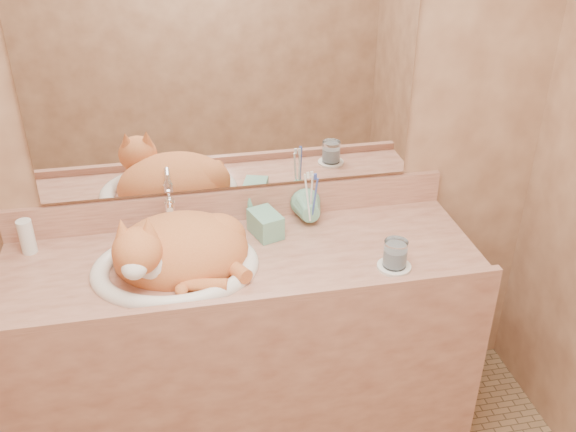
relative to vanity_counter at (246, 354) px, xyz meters
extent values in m
cube|color=brown|center=(0.00, 0.28, 0.82)|extent=(2.40, 0.02, 2.50)
cube|color=white|center=(0.00, 0.26, 0.97)|extent=(1.30, 0.02, 0.80)
imported|color=#6BAB8F|center=(0.12, 0.07, 0.52)|extent=(0.11, 0.11, 0.19)
imported|color=#6BAB8F|center=(0.27, 0.14, 0.48)|extent=(0.11, 0.11, 0.10)
cylinder|color=white|center=(0.48, -0.16, 0.43)|extent=(0.11, 0.11, 0.01)
cylinder|color=silver|center=(0.48, -0.16, 0.48)|extent=(0.08, 0.08, 0.09)
cylinder|color=white|center=(-0.70, 0.18, 0.49)|extent=(0.05, 0.05, 0.12)
camera|label=1|loc=(-0.20, -1.79, 1.62)|focal=40.00mm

